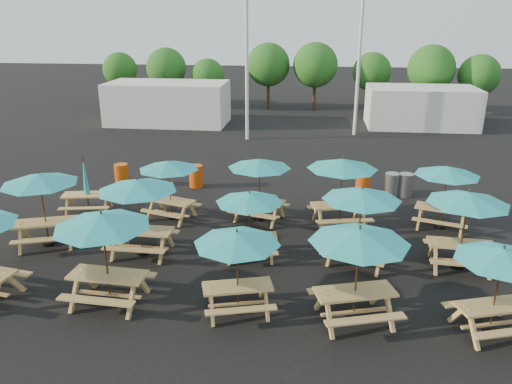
# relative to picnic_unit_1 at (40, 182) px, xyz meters

# --- Properties ---
(ground) EXTENTS (120.00, 120.00, 0.00)m
(ground) POSITION_rel_picnic_unit_1_xyz_m (6.48, 1.31, -2.15)
(ground) COLOR black
(ground) RESTS_ON ground
(picnic_unit_1) EXTENTS (3.01, 3.01, 2.46)m
(picnic_unit_1) POSITION_rel_picnic_unit_1_xyz_m (0.00, 0.00, 0.00)
(picnic_unit_1) COLOR tan
(picnic_unit_1) RESTS_ON ground
(picnic_unit_2) EXTENTS (2.06, 1.87, 2.30)m
(picnic_unit_2) POSITION_rel_picnic_unit_1_xyz_m (0.12, 2.79, -1.20)
(picnic_unit_2) COLOR tan
(picnic_unit_2) RESTS_ON ground
(picnic_unit_3) EXTENTS (2.57, 2.57, 2.52)m
(picnic_unit_3) POSITION_rel_picnic_unit_1_xyz_m (3.36, -3.10, 0.05)
(picnic_unit_3) COLOR tan
(picnic_unit_3) RESTS_ON ground
(picnic_unit_4) EXTENTS (2.44, 2.44, 2.48)m
(picnic_unit_4) POSITION_rel_picnic_unit_1_xyz_m (3.27, -0.28, 0.02)
(picnic_unit_4) COLOR tan
(picnic_unit_4) RESTS_ON ground
(picnic_unit_5) EXTENTS (2.70, 2.70, 2.23)m
(picnic_unit_5) POSITION_rel_picnic_unit_1_xyz_m (3.38, 2.62, -0.20)
(picnic_unit_5) COLOR tan
(picnic_unit_5) RESTS_ON ground
(picnic_unit_6) EXTENTS (2.62, 2.62, 2.21)m
(picnic_unit_6) POSITION_rel_picnic_unit_1_xyz_m (6.72, -3.12, -0.22)
(picnic_unit_6) COLOR tan
(picnic_unit_6) RESTS_ON ground
(picnic_unit_7) EXTENTS (2.34, 2.34, 2.13)m
(picnic_unit_7) POSITION_rel_picnic_unit_1_xyz_m (6.63, -0.11, -0.29)
(picnic_unit_7) COLOR tan
(picnic_unit_7) RESTS_ON ground
(picnic_unit_8) EXTENTS (2.78, 2.78, 2.34)m
(picnic_unit_8) POSITION_rel_picnic_unit_1_xyz_m (6.59, 2.89, -0.11)
(picnic_unit_8) COLOR tan
(picnic_unit_8) RESTS_ON ground
(picnic_unit_9) EXTENTS (2.97, 2.97, 2.47)m
(picnic_unit_9) POSITION_rel_picnic_unit_1_xyz_m (9.59, -3.18, 0.00)
(picnic_unit_9) COLOR tan
(picnic_unit_9) RESTS_ON ground
(picnic_unit_10) EXTENTS (2.92, 2.92, 2.39)m
(picnic_unit_10) POSITION_rel_picnic_unit_1_xyz_m (9.90, -0.11, -0.06)
(picnic_unit_10) COLOR tan
(picnic_unit_10) RESTS_ON ground
(picnic_unit_11) EXTENTS (2.93, 2.93, 2.51)m
(picnic_unit_11) POSITION_rel_picnic_unit_1_xyz_m (9.46, 2.62, 0.04)
(picnic_unit_11) COLOR tan
(picnic_unit_11) RESTS_ON ground
(picnic_unit_12) EXTENTS (2.67, 2.67, 2.21)m
(picnic_unit_12) POSITION_rel_picnic_unit_1_xyz_m (12.76, -3.30, -0.22)
(picnic_unit_12) COLOR tan
(picnic_unit_12) RESTS_ON ground
(picnic_unit_13) EXTENTS (2.45, 2.45, 2.40)m
(picnic_unit_13) POSITION_rel_picnic_unit_1_xyz_m (12.86, -0.07, -0.05)
(picnic_unit_13) COLOR tan
(picnic_unit_13) RESTS_ON ground
(picnic_unit_14) EXTENTS (2.78, 2.78, 2.28)m
(picnic_unit_14) POSITION_rel_picnic_unit_1_xyz_m (13.00, 2.90, -0.16)
(picnic_unit_14) COLOR tan
(picnic_unit_14) RESTS_ON ground
(waste_bin_0) EXTENTS (0.60, 0.60, 0.96)m
(waste_bin_0) POSITION_rel_picnic_unit_1_xyz_m (0.17, 6.09, -1.67)
(waste_bin_0) COLOR #C3470B
(waste_bin_0) RESTS_ON ground
(waste_bin_1) EXTENTS (0.60, 0.60, 0.96)m
(waste_bin_1) POSITION_rel_picnic_unit_1_xyz_m (3.45, 6.30, -1.67)
(waste_bin_1) COLOR #C3470B
(waste_bin_1) RESTS_ON ground
(waste_bin_2) EXTENTS (0.60, 0.60, 0.96)m
(waste_bin_2) POSITION_rel_picnic_unit_1_xyz_m (10.57, 6.14, -1.67)
(waste_bin_2) COLOR #C3470B
(waste_bin_2) RESTS_ON ground
(waste_bin_3) EXTENTS (0.60, 0.60, 0.96)m
(waste_bin_3) POSITION_rel_picnic_unit_1_xyz_m (11.74, 6.11, -1.67)
(waste_bin_3) COLOR gray
(waste_bin_3) RESTS_ON ground
(waste_bin_4) EXTENTS (0.60, 0.60, 0.96)m
(waste_bin_4) POSITION_rel_picnic_unit_1_xyz_m (12.29, 6.12, -1.67)
(waste_bin_4) COLOR gray
(waste_bin_4) RESTS_ON ground
(mast_0) EXTENTS (0.20, 0.20, 12.00)m
(mast_0) POSITION_rel_picnic_unit_1_xyz_m (4.48, 15.31, 3.85)
(mast_0) COLOR silver
(mast_0) RESTS_ON ground
(mast_1) EXTENTS (0.20, 0.20, 12.00)m
(mast_1) POSITION_rel_picnic_unit_1_xyz_m (10.98, 17.31, 3.85)
(mast_1) COLOR silver
(mast_1) RESTS_ON ground
(event_tent_0) EXTENTS (8.00, 4.00, 2.80)m
(event_tent_0) POSITION_rel_picnic_unit_1_xyz_m (-1.52, 19.31, -0.75)
(event_tent_0) COLOR silver
(event_tent_0) RESTS_ON ground
(event_tent_1) EXTENTS (7.00, 4.00, 2.60)m
(event_tent_1) POSITION_rel_picnic_unit_1_xyz_m (15.48, 20.31, -0.85)
(event_tent_1) COLOR silver
(event_tent_1) RESTS_ON ground
(tree_0) EXTENTS (2.80, 2.80, 4.24)m
(tree_0) POSITION_rel_picnic_unit_1_xyz_m (-7.59, 26.56, 0.68)
(tree_0) COLOR #382314
(tree_0) RESTS_ON ground
(tree_1) EXTENTS (3.11, 3.11, 4.72)m
(tree_1) POSITION_rel_picnic_unit_1_xyz_m (-3.26, 25.21, 1.00)
(tree_1) COLOR #382314
(tree_1) RESTS_ON ground
(tree_2) EXTENTS (2.59, 2.59, 3.93)m
(tree_2) POSITION_rel_picnic_unit_1_xyz_m (0.09, 24.97, 0.48)
(tree_2) COLOR #382314
(tree_2) RESTS_ON ground
(tree_3) EXTENTS (3.36, 3.36, 5.09)m
(tree_3) POSITION_rel_picnic_unit_1_xyz_m (4.73, 26.03, 1.26)
(tree_3) COLOR #382314
(tree_3) RESTS_ON ground
(tree_4) EXTENTS (3.41, 3.41, 5.17)m
(tree_4) POSITION_rel_picnic_unit_1_xyz_m (8.38, 25.57, 1.31)
(tree_4) COLOR #382314
(tree_4) RESTS_ON ground
(tree_5) EXTENTS (2.94, 2.94, 4.45)m
(tree_5) POSITION_rel_picnic_unit_1_xyz_m (12.71, 25.99, 0.83)
(tree_5) COLOR #382314
(tree_5) RESTS_ON ground
(tree_6) EXTENTS (3.38, 3.38, 5.13)m
(tree_6) POSITION_rel_picnic_unit_1_xyz_m (16.72, 24.21, 1.28)
(tree_6) COLOR #382314
(tree_6) RESTS_ON ground
(tree_7) EXTENTS (2.95, 2.95, 4.48)m
(tree_7) POSITION_rel_picnic_unit_1_xyz_m (20.11, 24.24, 0.84)
(tree_7) COLOR #382314
(tree_7) RESTS_ON ground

